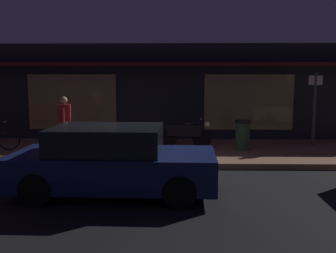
{
  "coord_description": "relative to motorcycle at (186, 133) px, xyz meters",
  "views": [
    {
      "loc": [
        0.58,
        -8.84,
        2.44
      ],
      "look_at": [
        0.34,
        2.4,
        0.95
      ],
      "focal_mm": 40.86,
      "sensor_mm": 36.0,
      "label": 1
    }
  ],
  "objects": [
    {
      "name": "ground_plane",
      "position": [
        -0.89,
        -3.22,
        -0.65
      ],
      "size": [
        60.0,
        60.0,
        0.0
      ],
      "primitive_type": "plane",
      "color": "black"
    },
    {
      "name": "sidewalk_slab",
      "position": [
        -0.89,
        -0.22,
        -0.57
      ],
      "size": [
        18.0,
        4.0,
        0.15
      ],
      "primitive_type": "cube",
      "color": "#8C6047",
      "rests_on": "ground_plane"
    },
    {
      "name": "storefront_building",
      "position": [
        -0.89,
        3.17,
        1.16
      ],
      "size": [
        18.0,
        3.3,
        3.6
      ],
      "color": "black",
      "rests_on": "ground_plane"
    },
    {
      "name": "motorcycle",
      "position": [
        0.0,
        0.0,
        0.0
      ],
      "size": [
        1.7,
        0.55,
        0.97
      ],
      "color": "black",
      "rests_on": "sidewalk_slab"
    },
    {
      "name": "person_photographer",
      "position": [
        -3.74,
        -0.5,
        0.38
      ],
      "size": [
        0.41,
        0.62,
        1.67
      ],
      "color": "#28232D",
      "rests_on": "sidewalk_slab"
    },
    {
      "name": "sign_post",
      "position": [
        4.22,
        0.51,
        0.86
      ],
      "size": [
        0.44,
        0.09,
        2.4
      ],
      "color": "#47474C",
      "rests_on": "sidewalk_slab"
    },
    {
      "name": "trash_bin",
      "position": [
        1.76,
        -0.29,
        -0.03
      ],
      "size": [
        0.48,
        0.48,
        0.93
      ],
      "color": "#2D4C33",
      "rests_on": "sidewalk_slab"
    },
    {
      "name": "parked_car_far",
      "position": [
        -1.61,
        -4.41,
        0.06
      ],
      "size": [
        4.15,
        1.88,
        1.42
      ],
      "color": "black",
      "rests_on": "ground_plane"
    }
  ]
}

